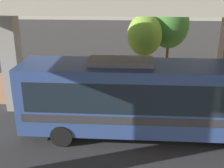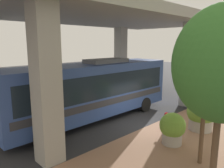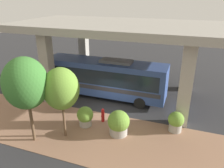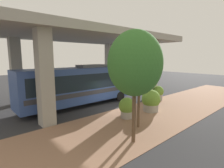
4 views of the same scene
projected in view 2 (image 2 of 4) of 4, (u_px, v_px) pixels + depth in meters
name	position (u px, v px, depth m)	size (l,w,h in m)	color
ground_plane	(146.00, 127.00, 12.47)	(80.00, 80.00, 0.00)	#2D2D30
sidewalk_strip	(197.00, 144.00, 10.37)	(6.00, 40.00, 0.02)	#936B51
overpass	(99.00, 23.00, 14.19)	(9.40, 19.54, 6.80)	#9E998E
bus	(93.00, 88.00, 13.26)	(2.68, 11.36, 3.74)	#334C8C
fire_hydrant	(166.00, 122.00, 11.61)	(0.50, 0.24, 1.11)	#B21919
planter_front	(201.00, 114.00, 11.88)	(1.53, 1.53, 1.81)	#9E998E
planter_middle	(199.00, 99.00, 15.66)	(1.12, 1.12, 1.51)	#9E998E
planter_back	(172.00, 128.00, 10.20)	(1.21, 1.21, 1.53)	#9E998E
street_tree_near	(223.00, 65.00, 5.96)	(2.73, 2.73, 5.78)	brown
street_tree_far	(207.00, 74.00, 8.03)	(2.32, 2.32, 4.97)	brown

